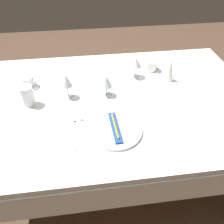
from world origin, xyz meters
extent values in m
plane|color=#4C3828|center=(0.00, 0.00, 0.00)|extent=(6.00, 6.00, 0.00)
cube|color=white|center=(0.00, 0.00, 0.72)|extent=(1.80, 1.10, 0.04)
cube|color=white|center=(0.00, -0.55, 0.61)|extent=(1.80, 0.01, 0.18)
cube|color=white|center=(0.00, 0.55, 0.61)|extent=(1.80, 0.01, 0.18)
cylinder|color=brown|center=(-0.80, 0.45, 0.35)|extent=(0.07, 0.07, 0.70)
cylinder|color=brown|center=(0.80, 0.45, 0.35)|extent=(0.07, 0.07, 0.70)
cylinder|color=white|center=(0.01, -0.26, 0.75)|extent=(0.27, 0.27, 0.02)
cube|color=blue|center=(0.01, -0.26, 0.76)|extent=(0.05, 0.21, 0.01)
cylinder|color=orange|center=(0.01, -0.26, 0.78)|extent=(0.02, 0.17, 0.01)
cube|color=beige|center=(-0.15, -0.26, 0.74)|extent=(0.02, 0.19, 0.00)
cube|color=beige|center=(-0.15, -0.15, 0.74)|extent=(0.02, 0.04, 0.00)
cube|color=beige|center=(-0.19, -0.27, 0.74)|extent=(0.02, 0.20, 0.00)
cube|color=beige|center=(-0.19, -0.16, 0.74)|extent=(0.02, 0.04, 0.00)
cube|color=beige|center=(0.18, -0.27, 0.74)|extent=(0.03, 0.19, 0.00)
cube|color=beige|center=(0.18, -0.16, 0.74)|extent=(0.02, 0.06, 0.00)
cube|color=beige|center=(0.20, -0.26, 0.74)|extent=(0.01, 0.17, 0.00)
ellipsoid|color=beige|center=(0.20, -0.16, 0.74)|extent=(0.03, 0.04, 0.01)
cube|color=beige|center=(0.24, -0.27, 0.74)|extent=(0.02, 0.18, 0.00)
ellipsoid|color=beige|center=(0.24, -0.17, 0.74)|extent=(0.03, 0.04, 0.01)
cylinder|color=white|center=(-0.47, 0.18, 0.74)|extent=(0.13, 0.13, 0.01)
cylinder|color=white|center=(-0.47, 0.18, 0.78)|extent=(0.07, 0.07, 0.06)
torus|color=white|center=(-0.44, 0.18, 0.78)|extent=(0.04, 0.01, 0.04)
cylinder|color=white|center=(0.33, 0.28, 0.74)|extent=(0.14, 0.14, 0.01)
cylinder|color=white|center=(0.33, 0.28, 0.78)|extent=(0.09, 0.09, 0.07)
torus|color=white|center=(0.37, 0.28, 0.79)|extent=(0.05, 0.01, 0.05)
cylinder|color=silver|center=(-0.22, 0.05, 0.74)|extent=(0.07, 0.07, 0.01)
cylinder|color=silver|center=(-0.22, 0.05, 0.78)|extent=(0.01, 0.01, 0.07)
cone|color=silver|center=(-0.22, 0.05, 0.86)|extent=(0.07, 0.07, 0.07)
cylinder|color=silver|center=(0.21, 0.21, 0.74)|extent=(0.06, 0.06, 0.01)
cylinder|color=silver|center=(0.21, 0.21, 0.78)|extent=(0.01, 0.01, 0.07)
cone|color=silver|center=(0.21, 0.21, 0.85)|extent=(0.08, 0.08, 0.07)
cylinder|color=silver|center=(0.00, 0.04, 0.74)|extent=(0.07, 0.07, 0.01)
cylinder|color=silver|center=(0.00, 0.04, 0.77)|extent=(0.01, 0.01, 0.06)
cone|color=silver|center=(0.00, 0.04, 0.84)|extent=(0.07, 0.07, 0.07)
cylinder|color=silver|center=(-0.44, 0.01, 0.80)|extent=(0.07, 0.07, 0.12)
cylinder|color=#C68C1E|center=(-0.44, 0.01, 0.77)|extent=(0.06, 0.06, 0.05)
cone|color=white|center=(0.42, 0.15, 0.82)|extent=(0.07, 0.07, 0.15)
camera|label=1|loc=(-0.10, -1.04, 1.56)|focal=36.15mm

